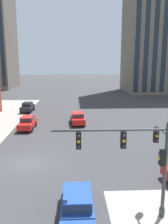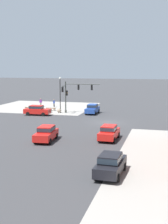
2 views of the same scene
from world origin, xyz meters
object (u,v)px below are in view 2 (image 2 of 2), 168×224
(car_main_northbound_near, at_px, (46,133))
(car_main_southbound_near, at_px, (37,110))
(pedestrian_at_curb, at_px, (41,102))
(bollard_sphere_curb_a, at_px, (59,110))
(pedestrian_near_bench, at_px, (54,103))
(bollard_sphere_curb_c, at_px, (41,110))
(bollard_sphere_curb_b, at_px, (50,110))
(bench_near_signal, at_px, (51,109))
(street_lamp_corner_near, at_px, (60,91))
(car_main_mid, at_px, (110,164))
(car_main_southbound_far, at_px, (92,109))
(bollard_sphere_curb_d, at_px, (34,109))
(car_cross_westbound, at_px, (109,132))
(bench_mid_block, at_px, (29,108))
(traffic_signal_main, at_px, (72,93))

(car_main_northbound_near, bearing_deg, car_main_southbound_near, -64.01)
(pedestrian_at_curb, distance_m, car_main_southbound_near, 11.08)
(bollard_sphere_curb_a, bearing_deg, pedestrian_near_bench, -63.47)
(car_main_northbound_near, bearing_deg, bollard_sphere_curb_c, -66.46)
(bollard_sphere_curb_b, xyz_separation_m, pedestrian_near_bench, (1.84, -7.30, 0.52))
(bench_near_signal, relative_size, car_main_northbound_near, 0.40)
(car_main_northbound_near, bearing_deg, street_lamp_corner_near, -75.40)
(bench_near_signal, relative_size, car_main_southbound_near, 0.40)
(car_main_southbound_near, bearing_deg, bollard_sphere_curb_b, -105.01)
(bench_near_signal, distance_m, pedestrian_at_curb, 5.95)
(bollard_sphere_curb_b, distance_m, car_main_mid, 34.05)
(pedestrian_near_bench, height_order, car_main_southbound_far, car_main_southbound_far)
(pedestrian_at_curb, bearing_deg, bench_near_signal, 130.90)
(pedestrian_near_bench, bearing_deg, pedestrian_at_curb, 8.92)
(bollard_sphere_curb_c, xyz_separation_m, car_main_mid, (-18.06, 30.39, 0.54))
(pedestrian_near_bench, bearing_deg, bollard_sphere_curb_d, 78.49)
(car_cross_westbound, bearing_deg, bench_mid_block, -47.45)
(pedestrian_near_bench, bearing_deg, car_cross_westbound, 121.71)
(bollard_sphere_curb_a, relative_size, bollard_sphere_curb_c, 1.00)
(car_cross_westbound, bearing_deg, car_main_northbound_near, 18.73)
(bollard_sphere_curb_d, distance_m, car_main_southbound_near, 4.61)
(bench_near_signal, distance_m, street_lamp_corner_near, 4.94)
(bench_mid_block, relative_size, car_main_southbound_far, 0.41)
(bench_mid_block, height_order, car_cross_westbound, car_cross_westbound)
(bollard_sphere_curb_b, height_order, street_lamp_corner_near, street_lamp_corner_near)
(traffic_signal_main, bearing_deg, car_main_southbound_far, -175.06)
(bollard_sphere_curb_b, distance_m, car_main_northbound_near, 21.98)
(bollard_sphere_curb_d, relative_size, car_main_northbound_near, 0.17)
(bollard_sphere_curb_c, height_order, bench_mid_block, bollard_sphere_curb_c)
(car_main_southbound_far, relative_size, car_main_mid, 0.98)
(car_main_northbound_near, bearing_deg, bollard_sphere_curb_d, -63.22)
(pedestrian_near_bench, bearing_deg, car_main_southbound_far, 144.27)
(car_main_southbound_near, distance_m, car_cross_westbound, 21.11)
(bollard_sphere_curb_b, height_order, bench_near_signal, bollard_sphere_curb_b)
(traffic_signal_main, bearing_deg, bollard_sphere_curb_d, -2.22)
(bollard_sphere_curb_b, relative_size, car_main_mid, 0.17)
(bollard_sphere_curb_c, height_order, bench_near_signal, bollard_sphere_curb_c)
(bench_mid_block, bearing_deg, car_main_southbound_near, 124.29)
(pedestrian_near_bench, relative_size, car_main_southbound_near, 0.35)
(bench_near_signal, distance_m, car_main_northbound_near, 24.48)
(bollard_sphere_curb_a, height_order, pedestrian_at_curb, pedestrian_at_curb)
(bollard_sphere_curb_c, relative_size, pedestrian_at_curb, 0.43)
(bench_mid_block, distance_m, pedestrian_near_bench, 5.90)
(bench_near_signal, distance_m, car_main_southbound_far, 8.73)
(pedestrian_near_bench, xyz_separation_m, car_main_mid, (-18.05, 37.24, 0.02))
(bollard_sphere_curb_a, relative_size, car_main_southbound_far, 0.17)
(traffic_signal_main, bearing_deg, car_main_northbound_near, 98.76)
(bollard_sphere_curb_d, distance_m, pedestrian_near_bench, 7.11)
(bench_near_signal, distance_m, car_main_mid, 36.50)
(bollard_sphere_curb_a, height_order, car_main_southbound_near, car_main_southbound_near)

